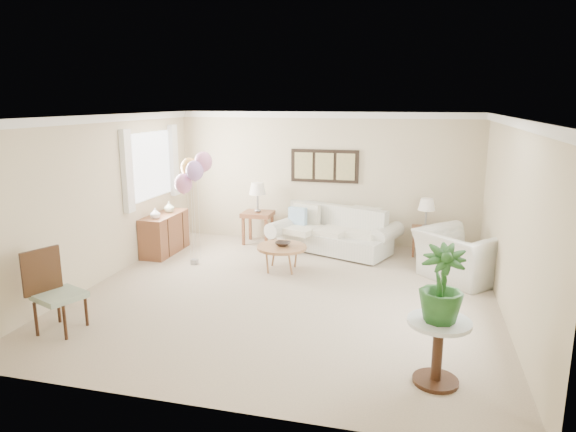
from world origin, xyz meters
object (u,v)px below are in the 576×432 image
object	(u,v)px
sofa	(335,234)
accent_chair	(54,289)
coffee_table	(282,248)
balloon_cluster	(193,172)
armchair	(461,256)

from	to	relation	value
sofa	accent_chair	distance (m)	5.12
coffee_table	balloon_cluster	world-z (taller)	balloon_cluster
sofa	accent_chair	bearing A→B (deg)	-123.28
sofa	coffee_table	xyz separation A→B (m)	(-0.68, -1.34, 0.06)
coffee_table	armchair	xyz separation A→B (m)	(2.89, 0.26, 0.01)
coffee_table	accent_chair	size ratio (longest dim) A/B	0.81
sofa	coffee_table	world-z (taller)	sofa
armchair	balloon_cluster	bearing A→B (deg)	48.59
armchair	accent_chair	distance (m)	5.95
sofa	coffee_table	distance (m)	1.51
sofa	coffee_table	size ratio (longest dim) A/B	3.06
coffee_table	balloon_cluster	size ratio (longest dim) A/B	0.43
coffee_table	accent_chair	bearing A→B (deg)	-125.87
coffee_table	accent_chair	distance (m)	3.63
sofa	armchair	size ratio (longest dim) A/B	2.09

